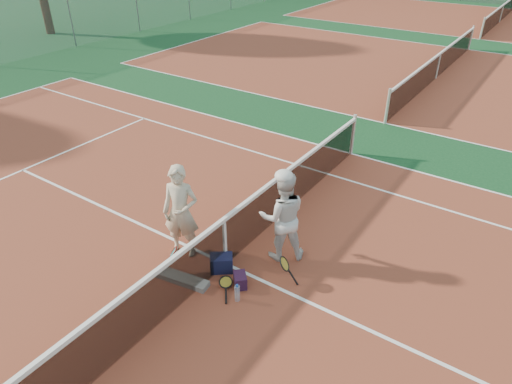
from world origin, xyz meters
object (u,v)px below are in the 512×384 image
racket_black_held (284,270)px  sports_bag_purple (240,280)px  racket_spare (226,283)px  player_a (181,212)px  player_b (283,217)px  net_main (225,242)px  racket_red (174,260)px  water_bottle (237,293)px  sports_bag_navy (221,263)px

racket_black_held → sports_bag_purple: size_ratio=1.78×
racket_black_held → racket_spare: (-0.79, -0.62, -0.22)m
player_a → player_b: (1.55, 0.95, -0.04)m
net_main → racket_red: net_main is taller
player_b → racket_black_held: 0.96m
player_a → water_bottle: bearing=-39.3°
net_main → water_bottle: 1.01m
player_b → player_a: bearing=-8.1°
racket_red → racket_spare: racket_red is taller
sports_bag_purple → water_bottle: bearing=-61.9°
racket_red → racket_black_held: size_ratio=0.99×
sports_bag_purple → racket_red: bearing=-163.5°
player_a → sports_bag_navy: (0.90, -0.01, -0.75)m
racket_red → sports_bag_purple: size_ratio=1.77×
net_main → racket_red: bearing=-134.0°
sports_bag_navy → player_b: bearing=55.7°
player_a → water_bottle: size_ratio=6.05×
net_main → player_a: 0.96m
net_main → player_a: bearing=-169.8°
racket_spare → sports_bag_navy: 0.41m
racket_black_held → racket_spare: 1.03m
net_main → racket_red: size_ratio=21.03×
racket_red → sports_bag_navy: 0.85m
player_a → net_main: bearing=-12.7°
racket_spare → sports_bag_navy: bearing=10.4°
player_a → player_b: 1.82m
racket_spare → sports_bag_navy: (-0.29, 0.26, 0.11)m
sports_bag_purple → water_bottle: 0.35m
racket_red → sports_bag_purple: bearing=-17.6°
net_main → player_a: size_ratio=6.04×
racket_black_held → sports_bag_purple: bearing=24.1°
racket_red → racket_black_held: racket_black_held is taller
water_bottle → sports_bag_navy: bearing=146.4°
player_b → racket_red: player_b is taller
player_a → sports_bag_purple: player_a is taller
net_main → water_bottle: size_ratio=36.60×
racket_black_held → sports_bag_purple: racket_black_held is taller
net_main → player_a: player_a is taller
racket_red → sports_bag_navy: bearing=1.9°
player_a → racket_red: bearing=-89.8°
net_main → sports_bag_purple: size_ratio=37.24×
racket_red → water_bottle: bearing=-32.3°
player_a → water_bottle: player_a is taller
player_b → sports_bag_purple: 1.34m
racket_black_held → water_bottle: racket_black_held is taller
racket_spare → racket_black_held: bearing=-89.7°
racket_spare → sports_bag_navy: size_ratio=1.51×
player_a → racket_red: player_a is taller
racket_red → racket_spare: size_ratio=0.87×
player_a → sports_bag_navy: 1.17m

